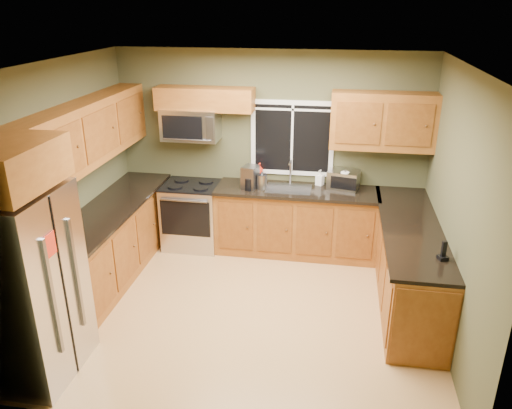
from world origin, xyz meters
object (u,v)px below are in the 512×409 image
(refrigerator, at_px, (27,287))
(toaster_oven, at_px, (343,180))
(cordless_phone, at_px, (443,254))
(soap_bottle_a, at_px, (260,172))
(microwave, at_px, (191,124))
(soap_bottle_c, at_px, (251,176))
(paper_towel_roll, at_px, (344,181))
(soap_bottle_b, at_px, (320,178))
(range, at_px, (192,215))
(kettle, at_px, (262,181))
(coffee_maker, at_px, (250,178))

(refrigerator, xyz_separation_m, toaster_oven, (2.75, 2.92, 0.16))
(cordless_phone, bearing_deg, soap_bottle_a, 137.52)
(microwave, xyz_separation_m, soap_bottle_c, (0.80, 0.09, -0.71))
(paper_towel_roll, bearing_deg, soap_bottle_c, 172.92)
(soap_bottle_a, distance_m, soap_bottle_b, 0.83)
(range, height_order, kettle, kettle)
(soap_bottle_a, xyz_separation_m, cordless_phone, (2.11, -1.93, -0.07))
(soap_bottle_a, bearing_deg, cordless_phone, -42.48)
(soap_bottle_b, relative_size, cordless_phone, 1.08)
(soap_bottle_a, bearing_deg, coffee_maker, -106.02)
(refrigerator, bearing_deg, coffee_maker, 60.58)
(microwave, distance_m, soap_bottle_c, 1.07)
(refrigerator, relative_size, toaster_oven, 4.03)
(range, bearing_deg, coffee_maker, -3.95)
(kettle, relative_size, paper_towel_roll, 0.86)
(coffee_maker, bearing_deg, soap_bottle_b, 17.59)
(refrigerator, bearing_deg, soap_bottle_b, 50.89)
(kettle, relative_size, soap_bottle_b, 1.16)
(paper_towel_roll, xyz_separation_m, soap_bottle_c, (-1.28, 0.16, -0.05))
(microwave, bearing_deg, soap_bottle_a, 5.83)
(toaster_oven, bearing_deg, cordless_phone, -62.36)
(refrigerator, xyz_separation_m, soap_bottle_b, (2.44, 3.00, 0.15))
(cordless_phone, bearing_deg, toaster_oven, 117.64)
(paper_towel_roll, bearing_deg, soap_bottle_b, 154.08)
(paper_towel_roll, relative_size, cordless_phone, 1.45)
(refrigerator, xyz_separation_m, paper_towel_roll, (2.77, 2.84, 0.17))
(coffee_maker, height_order, soap_bottle_a, coffee_maker)
(toaster_oven, bearing_deg, soap_bottle_b, 165.10)
(microwave, xyz_separation_m, soap_bottle_b, (1.75, 0.09, -0.68))
(soap_bottle_b, bearing_deg, soap_bottle_a, 180.00)
(soap_bottle_b, bearing_deg, toaster_oven, -14.90)
(toaster_oven, relative_size, cordless_phone, 2.30)
(toaster_oven, height_order, soap_bottle_b, toaster_oven)
(coffee_maker, height_order, soap_bottle_b, coffee_maker)
(cordless_phone, bearing_deg, coffee_maker, 143.16)
(microwave, height_order, coffee_maker, microwave)
(refrigerator, relative_size, paper_towel_roll, 6.37)
(coffee_maker, height_order, paper_towel_roll, coffee_maker)
(paper_towel_roll, bearing_deg, toaster_oven, 99.58)
(range, bearing_deg, microwave, 90.02)
(paper_towel_roll, bearing_deg, soap_bottle_a, 172.17)
(microwave, relative_size, paper_towel_roll, 2.69)
(kettle, xyz_separation_m, soap_bottle_c, (-0.20, 0.29, -0.03))
(range, bearing_deg, kettle, -3.27)
(paper_towel_roll, xyz_separation_m, cordless_phone, (0.95, -1.77, -0.07))
(coffee_maker, relative_size, kettle, 1.26)
(soap_bottle_b, distance_m, cordless_phone, 2.32)
(soap_bottle_c, bearing_deg, soap_bottle_a, 0.00)
(toaster_oven, bearing_deg, kettle, -169.14)
(soap_bottle_a, bearing_deg, soap_bottle_c, 180.00)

